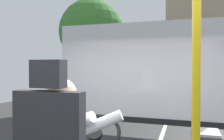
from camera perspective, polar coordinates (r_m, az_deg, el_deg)
name	(u,v)px	position (r m, az deg, el deg)	size (l,w,h in m)	color
ground	(170,113)	(10.80, 13.99, -10.12)	(18.00, 44.00, 0.06)	#313131
handrail_pole	(196,129)	(1.33, 19.75, -13.40)	(0.04, 0.04, 1.96)	gold
windshield_panel	(138,83)	(3.47, 6.30, -3.29)	(2.50, 0.08, 1.48)	silver
street_tree	(91,32)	(11.28, -5.05, 9.21)	(3.05, 3.05, 5.21)	#4C3828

